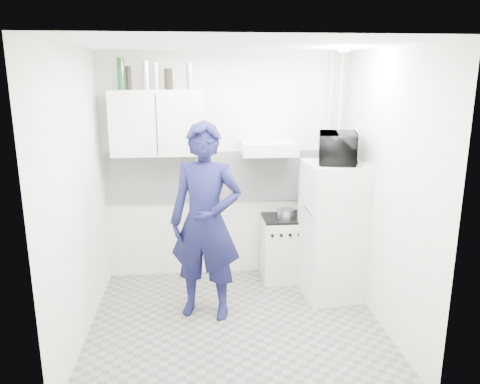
{
  "coord_description": "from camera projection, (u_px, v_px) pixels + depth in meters",
  "views": [
    {
      "loc": [
        -0.36,
        -4.08,
        2.37
      ],
      "look_at": [
        0.07,
        0.3,
        1.25
      ],
      "focal_mm": 35.0,
      "sensor_mm": 36.0,
      "label": 1
    }
  ],
  "objects": [
    {
      "name": "floor",
      "position": [
        236.0,
        324.0,
        4.55
      ],
      "size": [
        2.8,
        2.8,
        0.0
      ],
      "primitive_type": "plane",
      "color": "slate",
      "rests_on": "ground"
    },
    {
      "name": "ceiling",
      "position": [
        235.0,
        45.0,
        3.91
      ],
      "size": [
        2.8,
        2.8,
        0.0
      ],
      "primitive_type": "plane",
      "color": "white",
      "rests_on": "wall_back"
    },
    {
      "name": "wall_back",
      "position": [
        226.0,
        168.0,
        5.44
      ],
      "size": [
        2.8,
        0.0,
        2.8
      ],
      "primitive_type": "plane",
      "rotation": [
        1.57,
        0.0,
        0.0
      ],
      "color": "white",
      "rests_on": "floor"
    },
    {
      "name": "wall_left",
      "position": [
        77.0,
        199.0,
        4.1
      ],
      "size": [
        0.0,
        2.6,
        2.6
      ],
      "primitive_type": "plane",
      "rotation": [
        1.57,
        0.0,
        1.57
      ],
      "color": "white",
      "rests_on": "floor"
    },
    {
      "name": "wall_right",
      "position": [
        385.0,
        191.0,
        4.36
      ],
      "size": [
        0.0,
        2.6,
        2.6
      ],
      "primitive_type": "plane",
      "rotation": [
        1.57,
        0.0,
        -1.57
      ],
      "color": "white",
      "rests_on": "floor"
    },
    {
      "name": "person",
      "position": [
        206.0,
        222.0,
        4.52
      ],
      "size": [
        0.81,
        0.65,
        1.94
      ],
      "primitive_type": "imported",
      "rotation": [
        0.0,
        0.0,
        -0.29
      ],
      "color": "#13143F",
      "rests_on": "floor"
    },
    {
      "name": "stove",
      "position": [
        281.0,
        249.0,
        5.49
      ],
      "size": [
        0.46,
        0.46,
        0.73
      ],
      "primitive_type": "cube",
      "color": "silver",
      "rests_on": "floor"
    },
    {
      "name": "fridge",
      "position": [
        334.0,
        230.0,
        5.0
      ],
      "size": [
        0.66,
        0.66,
        1.48
      ],
      "primitive_type": "cube",
      "rotation": [
        0.0,
        0.0,
        0.09
      ],
      "color": "white",
      "rests_on": "floor"
    },
    {
      "name": "stove_top",
      "position": [
        282.0,
        218.0,
        5.39
      ],
      "size": [
        0.44,
        0.44,
        0.03
      ],
      "primitive_type": "cube",
      "color": "black",
      "rests_on": "stove"
    },
    {
      "name": "saucepan",
      "position": [
        285.0,
        213.0,
        5.35
      ],
      "size": [
        0.19,
        0.19,
        0.11
      ],
      "primitive_type": "cylinder",
      "color": "silver",
      "rests_on": "stove_top"
    },
    {
      "name": "microwave",
      "position": [
        338.0,
        148.0,
        4.78
      ],
      "size": [
        0.63,
        0.5,
        0.31
      ],
      "primitive_type": "imported",
      "rotation": [
        0.0,
        0.0,
        1.32
      ],
      "color": "black",
      "rests_on": "fridge"
    },
    {
      "name": "bottle_a",
      "position": [
        121.0,
        74.0,
        4.9
      ],
      "size": [
        0.08,
        0.08,
        0.33
      ],
      "primitive_type": "cylinder",
      "color": "#144C1E",
      "rests_on": "upper_cabinet"
    },
    {
      "name": "bottle_b",
      "position": [
        128.0,
        78.0,
        4.92
      ],
      "size": [
        0.06,
        0.06,
        0.24
      ],
      "primitive_type": "cylinder",
      "color": "black",
      "rests_on": "upper_cabinet"
    },
    {
      "name": "bottle_c",
      "position": [
        146.0,
        75.0,
        4.93
      ],
      "size": [
        0.07,
        0.07,
        0.3
      ],
      "primitive_type": "cylinder",
      "color": "silver",
      "rests_on": "upper_cabinet"
    },
    {
      "name": "bottle_d",
      "position": [
        156.0,
        76.0,
        4.94
      ],
      "size": [
        0.06,
        0.06,
        0.27
      ],
      "primitive_type": "cylinder",
      "color": "silver",
      "rests_on": "upper_cabinet"
    },
    {
      "name": "canister_a",
      "position": [
        168.0,
        79.0,
        4.96
      ],
      "size": [
        0.09,
        0.09,
        0.22
      ],
      "primitive_type": "cylinder",
      "color": "black",
      "rests_on": "upper_cabinet"
    },
    {
      "name": "bottle_e",
      "position": [
        190.0,
        76.0,
        4.98
      ],
      "size": [
        0.07,
        0.07,
        0.28
      ],
      "primitive_type": "cylinder",
      "color": "silver",
      "rests_on": "upper_cabinet"
    },
    {
      "name": "upper_cabinet",
      "position": [
        158.0,
        123.0,
        5.06
      ],
      "size": [
        1.0,
        0.35,
        0.7
      ],
      "primitive_type": "cube",
      "color": "white",
      "rests_on": "wall_back"
    },
    {
      "name": "range_hood",
      "position": [
        268.0,
        148.0,
        5.17
      ],
      "size": [
        0.6,
        0.5,
        0.14
      ],
      "primitive_type": "cube",
      "color": "silver",
      "rests_on": "wall_back"
    },
    {
      "name": "backsplash",
      "position": [
        226.0,
        177.0,
        5.45
      ],
      "size": [
        2.74,
        0.03,
        0.6
      ],
      "primitive_type": "cube",
      "color": "white",
      "rests_on": "wall_back"
    },
    {
      "name": "pipe_a",
      "position": [
        337.0,
        167.0,
        5.48
      ],
      "size": [
        0.05,
        0.05,
        2.6
      ],
      "primitive_type": "cylinder",
      "color": "silver",
      "rests_on": "floor"
    },
    {
      "name": "pipe_b",
      "position": [
        327.0,
        167.0,
        5.47
      ],
      "size": [
        0.04,
        0.04,
        2.6
      ],
      "primitive_type": "cylinder",
      "color": "silver",
      "rests_on": "floor"
    },
    {
      "name": "ceiling_spot_fixture",
      "position": [
        344.0,
        50.0,
        4.21
      ],
      "size": [
        0.1,
        0.1,
        0.02
      ],
      "primitive_type": "cylinder",
      "color": "white",
      "rests_on": "ceiling"
    }
  ]
}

